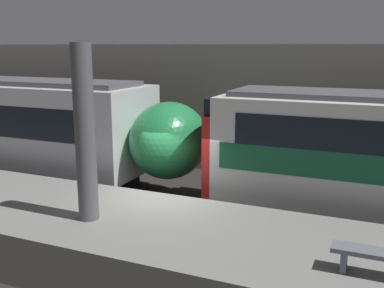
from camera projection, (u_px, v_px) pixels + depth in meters
ground_plane at (164, 234)px, 12.05m from camera, size 120.00×120.00×0.00m
platform at (127, 240)px, 10.28m from camera, size 40.00×3.68×1.14m
station_rear_barrier at (238, 110)px, 17.28m from camera, size 50.00×0.15×5.00m
support_pillar_near at (85, 134)px, 9.65m from camera, size 0.44×0.44×3.87m
platform_bench at (378, 257)px, 7.48m from camera, size 1.50×0.40×0.45m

